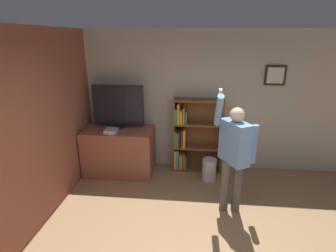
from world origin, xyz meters
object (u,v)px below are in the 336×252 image
object	(u,v)px
game_console	(111,131)
person	(234,151)
television	(118,106)
bookshelf	(192,137)
waste_bin	(209,170)

from	to	relation	value
game_console	person	distance (m)	2.25
television	person	size ratio (longest dim) A/B	0.50
television	person	xyz separation A→B (m)	(2.01, -1.13, -0.32)
bookshelf	person	size ratio (longest dim) A/B	0.75
television	game_console	size ratio (longest dim) A/B	4.05
game_console	bookshelf	bearing A→B (deg)	17.00
bookshelf	waste_bin	world-z (taller)	bookshelf
game_console	bookshelf	size ratio (longest dim) A/B	0.16
game_console	bookshelf	xyz separation A→B (m)	(1.46, 0.45, -0.23)
game_console	waste_bin	world-z (taller)	game_console
television	game_console	world-z (taller)	television
person	bookshelf	bearing A→B (deg)	176.36
bookshelf	television	bearing A→B (deg)	-173.40
game_console	waste_bin	xyz separation A→B (m)	(1.81, 0.04, -0.71)
person	game_console	bearing A→B (deg)	-141.36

